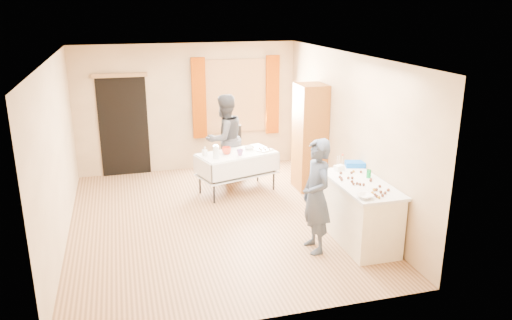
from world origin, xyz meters
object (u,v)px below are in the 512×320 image
object	(u,v)px
chair	(233,162)
cabinet	(310,137)
party_table	(237,169)
girl	(316,196)
counter	(360,212)
woman	(225,139)

from	to	relation	value
chair	cabinet	bearing A→B (deg)	-40.18
party_table	girl	world-z (taller)	girl
counter	chair	distance (m)	3.49
party_table	woman	size ratio (longest dim) A/B	0.91
girl	party_table	bearing A→B (deg)	-170.19
party_table	cabinet	bearing A→B (deg)	-23.15
cabinet	chair	xyz separation A→B (m)	(-1.22, 1.03, -0.68)
chair	woman	xyz separation A→B (m)	(-0.22, -0.24, 0.56)
counter	woman	bearing A→B (deg)	113.57
girl	woman	world-z (taller)	woman
counter	woman	world-z (taller)	woman
counter	girl	size ratio (longest dim) A/B	0.91
cabinet	counter	distance (m)	2.34
girl	counter	bearing A→B (deg)	95.12
girl	woman	size ratio (longest dim) A/B	0.94
counter	party_table	size ratio (longest dim) A/B	0.94
party_table	woman	bearing A→B (deg)	81.30
cabinet	woman	xyz separation A→B (m)	(-1.44, 0.79, -0.13)
counter	chair	size ratio (longest dim) A/B	1.46
counter	woman	distance (m)	3.37
cabinet	woman	world-z (taller)	cabinet
party_table	woman	distance (m)	0.76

